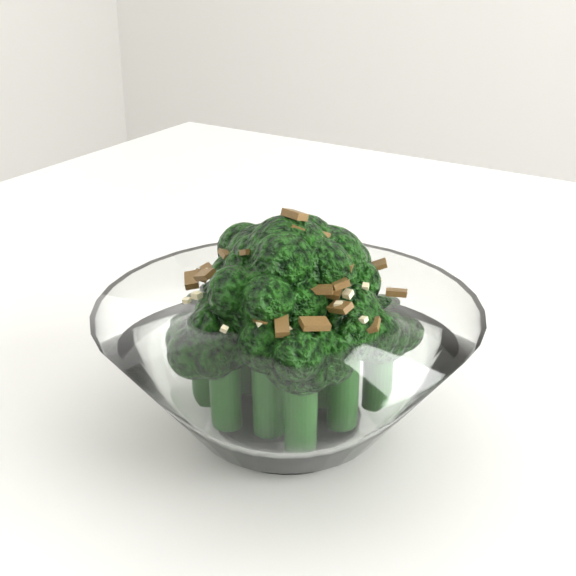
% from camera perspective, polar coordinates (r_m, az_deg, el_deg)
% --- Properties ---
extents(table, '(1.28, 0.92, 0.75)m').
position_cam_1_polar(table, '(0.62, 15.74, -10.19)').
color(table, white).
rests_on(table, ground).
extents(broccoli_dish, '(0.20, 0.20, 0.13)m').
position_cam_1_polar(broccoli_dish, '(0.47, -0.06, -4.17)').
color(broccoli_dish, white).
rests_on(broccoli_dish, table).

